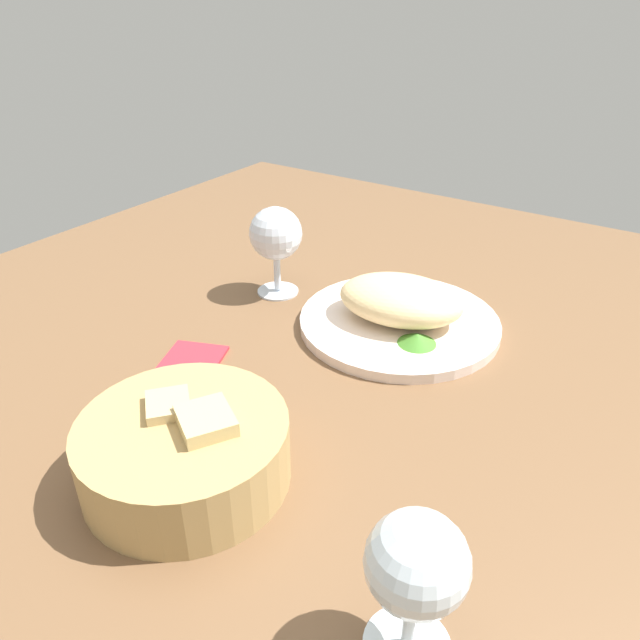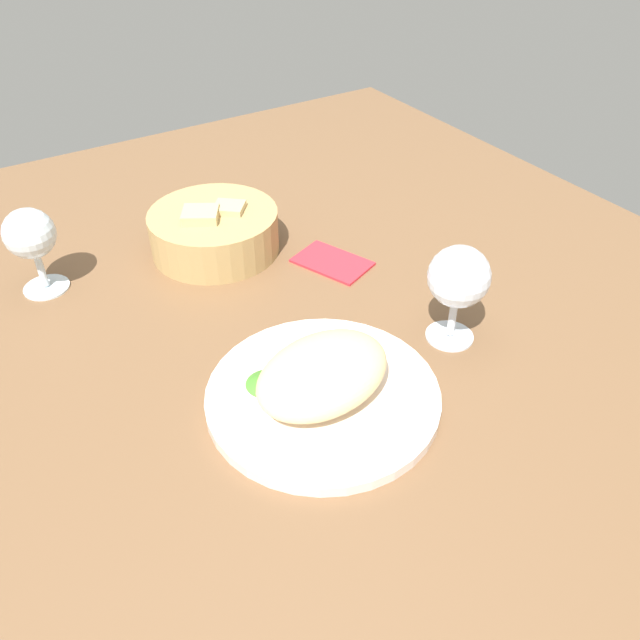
{
  "view_description": "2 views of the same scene",
  "coord_description": "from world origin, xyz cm",
  "px_view_note": "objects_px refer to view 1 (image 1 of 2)",
  "views": [
    {
      "loc": [
        -28.29,
        49.43,
        41.14
      ],
      "look_at": [
        8.28,
        -4.98,
        3.66
      ],
      "focal_mm": 33.72,
      "sensor_mm": 36.0,
      "label": 1
    },
    {
      "loc": [
        -26.0,
        -58.27,
        52.67
      ],
      "look_at": [
        7.57,
        -5.21,
        3.05
      ],
      "focal_mm": 35.87,
      "sensor_mm": 36.0,
      "label": 2
    }
  ],
  "objects_px": {
    "wine_glass_near": "(276,237)",
    "folded_napkin": "(186,367)",
    "wine_glass_far": "(416,570)",
    "bread_basket": "(186,449)",
    "plate": "(399,322)"
  },
  "relations": [
    {
      "from": "plate",
      "to": "bread_basket",
      "type": "height_order",
      "value": "bread_basket"
    },
    {
      "from": "wine_glass_near",
      "to": "wine_glass_far",
      "type": "relative_size",
      "value": 1.07
    },
    {
      "from": "plate",
      "to": "bread_basket",
      "type": "xyz_separation_m",
      "value": [
        0.04,
        0.36,
        0.03
      ]
    },
    {
      "from": "plate",
      "to": "wine_glass_near",
      "type": "bearing_deg",
      "value": 2.54
    },
    {
      "from": "bread_basket",
      "to": "wine_glass_far",
      "type": "relative_size",
      "value": 1.57
    },
    {
      "from": "bread_basket",
      "to": "folded_napkin",
      "type": "bearing_deg",
      "value": -44.24
    },
    {
      "from": "wine_glass_far",
      "to": "bread_basket",
      "type": "bearing_deg",
      "value": -8.26
    },
    {
      "from": "wine_glass_near",
      "to": "plate",
      "type": "bearing_deg",
      "value": -177.46
    },
    {
      "from": "wine_glass_near",
      "to": "wine_glass_far",
      "type": "bearing_deg",
      "value": 136.65
    },
    {
      "from": "wine_glass_far",
      "to": "plate",
      "type": "bearing_deg",
      "value": -61.86
    },
    {
      "from": "wine_glass_near",
      "to": "folded_napkin",
      "type": "relative_size",
      "value": 1.2
    },
    {
      "from": "plate",
      "to": "folded_napkin",
      "type": "height_order",
      "value": "plate"
    },
    {
      "from": "bread_basket",
      "to": "plate",
      "type": "bearing_deg",
      "value": -95.56
    },
    {
      "from": "bread_basket",
      "to": "wine_glass_far",
      "type": "distance_m",
      "value": 0.25
    },
    {
      "from": "bread_basket",
      "to": "wine_glass_near",
      "type": "distance_m",
      "value": 0.39
    }
  ]
}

